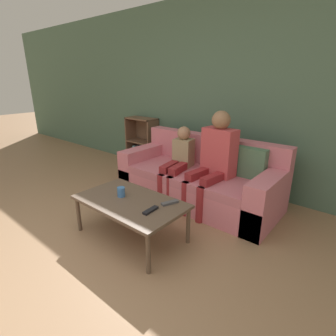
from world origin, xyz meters
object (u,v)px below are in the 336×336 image
Objects in this scene: person_child at (179,160)px; tv_remote_0 at (151,210)px; couch at (199,180)px; person_adult at (216,155)px; cup_near at (121,192)px; tv_remote_1 at (170,203)px; bookshelf at (143,148)px; coffee_table at (130,204)px.

tv_remote_0 is (0.51, -1.06, -0.12)m from person_child.
tv_remote_0 is (0.26, -1.19, 0.14)m from couch.
person_adult is at bearing -2.90° from person_child.
person_adult is 12.14× the size of cup_near.
tv_remote_1 is at bearing -72.64° from couch.
bookshelf is 0.80× the size of coffee_table.
couch is 11.94× the size of tv_remote_0.
cup_near is (1.39, -1.69, 0.12)m from bookshelf.
bookshelf is at bearing 162.16° from tv_remote_1.
person_adult is at bearing 113.51° from tv_remote_1.
tv_remote_0 is (0.00, -1.12, -0.26)m from person_adult.
cup_near reaches higher than tv_remote_0.
tv_remote_0 is 0.98× the size of tv_remote_1.
couch is at bearing -18.90° from bookshelf.
coffee_table is 11.12× the size of cup_near.
cup_near reaches higher than coffee_table.
coffee_table is 0.31m from tv_remote_0.
person_child is (-0.50, -0.05, -0.15)m from person_adult.
bookshelf is (-1.57, 0.54, 0.06)m from couch.
couch is 0.37m from person_child.
cup_near is 0.55× the size of tv_remote_1.
tv_remote_1 is (0.34, 0.19, 0.05)m from coffee_table.
person_adult reaches higher than tv_remote_0.
person_child is (1.33, -0.66, 0.20)m from bookshelf.
coffee_table is at bearing -47.89° from bookshelf.
couch is 1.16m from coffee_table.
person_adult is (0.30, 1.08, 0.31)m from coffee_table.
bookshelf is at bearing 144.77° from person_child.
person_child reaches higher than coffee_table.
cup_near is at bearing 171.93° from tv_remote_0.
tv_remote_1 reaches higher than coffee_table.
person_adult is 1.26× the size of person_child.
person_child is at bearing 93.63° from cup_near.
tv_remote_0 is at bearing -84.00° from person_adult.
coffee_table is at bearing -130.04° from tv_remote_1.
coffee_table is at bearing -99.75° from person_adult.
coffee_table is 0.40m from tv_remote_1.
person_adult is at bearing -18.37° from bookshelf.
person_adult reaches higher than coffee_table.
couch is at bearing 128.24° from tv_remote_1.
coffee_table is 1.06m from person_child.
bookshelf is 8.95× the size of cup_near.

